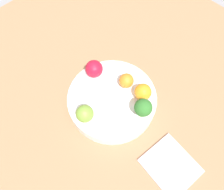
{
  "coord_description": "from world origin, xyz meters",
  "views": [
    {
      "loc": [
        -0.2,
        -0.2,
        0.61
      ],
      "look_at": [
        0.0,
        0.0,
        0.07
      ],
      "focal_mm": 35.0,
      "sensor_mm": 36.0,
      "label": 1
    }
  ],
  "objects": [
    {
      "name": "broccoli",
      "position": [
        0.02,
        -0.09,
        0.1
      ],
      "size": [
        0.05,
        0.05,
        0.06
      ],
      "color": "#8CB76B",
      "rests_on": "bowl"
    },
    {
      "name": "orange_back",
      "position": [
        0.06,
        -0.0,
        0.08
      ],
      "size": [
        0.04,
        0.04,
        0.04
      ],
      "color": "orange",
      "rests_on": "bowl"
    },
    {
      "name": "orange_front",
      "position": [
        0.06,
        -0.06,
        0.09
      ],
      "size": [
        0.05,
        0.05,
        0.05
      ],
      "color": "orange",
      "rests_on": "bowl"
    },
    {
      "name": "napkin",
      "position": [
        -0.02,
        -0.24,
        0.02
      ],
      "size": [
        0.13,
        0.14,
        0.01
      ],
      "color": "beige",
      "rests_on": "table_surface"
    },
    {
      "name": "ground_plane",
      "position": [
        0.0,
        0.0,
        0.0
      ],
      "size": [
        6.0,
        6.0,
        0.0
      ],
      "primitive_type": "plane",
      "color": "gray"
    },
    {
      "name": "bowl",
      "position": [
        0.0,
        0.0,
        0.04
      ],
      "size": [
        0.25,
        0.25,
        0.04
      ],
      "color": "white",
      "rests_on": "table_surface"
    },
    {
      "name": "apple_red",
      "position": [
        -0.09,
        0.01,
        0.09
      ],
      "size": [
        0.05,
        0.05,
        0.05
      ],
      "color": "olive",
      "rests_on": "bowl"
    },
    {
      "name": "table_surface",
      "position": [
        0.0,
        0.0,
        0.01
      ],
      "size": [
        1.2,
        1.2,
        0.02
      ],
      "color": "#936D4C",
      "rests_on": "ground_plane"
    },
    {
      "name": "apple_green",
      "position": [
        0.02,
        0.09,
        0.09
      ],
      "size": [
        0.05,
        0.05,
        0.05
      ],
      "color": "#B7142D",
      "rests_on": "bowl"
    }
  ]
}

